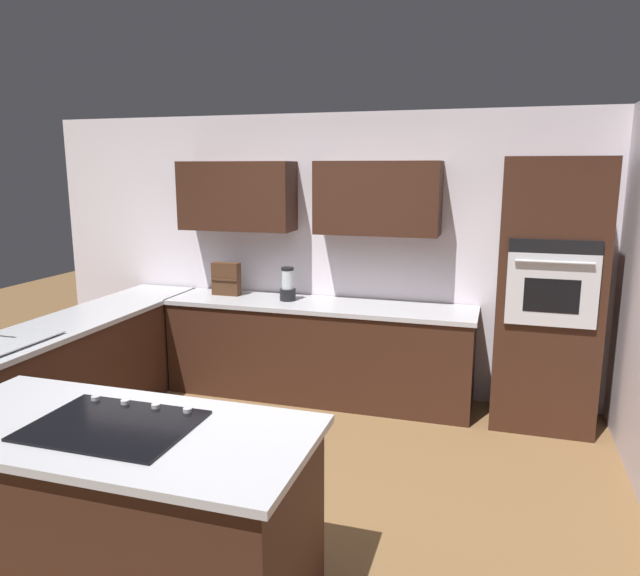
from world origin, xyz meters
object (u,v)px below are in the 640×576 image
(cooktop, at_px, (113,425))
(blender, at_px, (288,286))
(spice_rack, at_px, (226,279))
(sink_unit, at_px, (3,341))
(wall_oven, at_px, (548,295))

(cooktop, height_order, blender, blender)
(blender, height_order, spice_rack, spice_rack)
(sink_unit, xyz_separation_m, spice_rack, (-0.78, -1.94, 0.14))
(wall_oven, distance_m, cooktop, 3.50)
(spice_rack, bearing_deg, wall_oven, 178.34)
(blender, bearing_deg, sink_unit, 52.87)
(sink_unit, height_order, cooktop, sink_unit)
(sink_unit, relative_size, spice_rack, 2.22)
(sink_unit, distance_m, blender, 2.37)
(sink_unit, bearing_deg, cooktop, 149.45)
(cooktop, relative_size, spice_rack, 2.41)
(spice_rack, bearing_deg, sink_unit, 68.15)
(wall_oven, distance_m, blender, 2.25)
(cooktop, bearing_deg, blender, -87.07)
(wall_oven, relative_size, sink_unit, 3.13)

